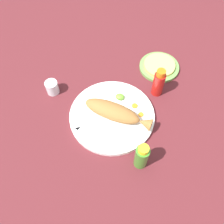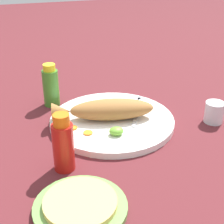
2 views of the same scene
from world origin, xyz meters
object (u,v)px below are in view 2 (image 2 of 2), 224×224
object	(u,v)px
fried_fish	(106,110)
hot_sauce_bottle_green	(51,86)
fork_far	(138,109)
salt_cup	(214,113)
hot_sauce_bottle_red	(63,144)
main_plate	(112,121)
fork_near	(125,105)
tortilla_plate	(80,208)

from	to	relation	value
fried_fish	hot_sauce_bottle_green	size ratio (longest dim) A/B	2.16
fork_far	salt_cup	distance (m)	0.22
hot_sauce_bottle_red	salt_cup	size ratio (longest dim) A/B	2.32
main_plate	hot_sauce_bottle_green	world-z (taller)	hot_sauce_bottle_green
fork_near	hot_sauce_bottle_red	distance (m)	0.33
fried_fish	salt_cup	world-z (taller)	fried_fish
hot_sauce_bottle_green	tortilla_plate	size ratio (longest dim) A/B	0.72
hot_sauce_bottle_green	salt_cup	distance (m)	0.50
tortilla_plate	salt_cup	bearing A→B (deg)	29.11
fork_near	salt_cup	world-z (taller)	salt_cup
main_plate	hot_sauce_bottle_red	world-z (taller)	hot_sauce_bottle_red
main_plate	hot_sauce_bottle_red	bearing A→B (deg)	-133.96
fried_fish	fork_far	world-z (taller)	fried_fish
tortilla_plate	hot_sauce_bottle_green	bearing A→B (deg)	88.97
fried_fish	hot_sauce_bottle_red	xyz separation A→B (m)	(-0.15, -0.17, 0.02)
fried_fish	fork_near	world-z (taller)	fried_fish
fork_far	hot_sauce_bottle_green	bearing A→B (deg)	85.42
fried_fish	hot_sauce_bottle_red	size ratio (longest dim) A/B	2.06
salt_cup	fork_far	bearing A→B (deg)	153.53
hot_sauce_bottle_green	hot_sauce_bottle_red	bearing A→B (deg)	-92.64
fork_near	hot_sauce_bottle_red	size ratio (longest dim) A/B	1.18
fried_fish	main_plate	bearing A→B (deg)	0.00
main_plate	fork_near	distance (m)	0.09
fried_fish	tortilla_plate	xyz separation A→B (m)	(-0.14, -0.32, -0.04)
hot_sauce_bottle_green	tortilla_plate	bearing A→B (deg)	-91.03
fork_far	tortilla_plate	world-z (taller)	fork_far
main_plate	fried_fish	xyz separation A→B (m)	(-0.02, 0.00, 0.04)
hot_sauce_bottle_red	fork_far	bearing A→B (deg)	38.10
salt_cup	tortilla_plate	distance (m)	0.51
fried_fish	salt_cup	distance (m)	0.31
salt_cup	fried_fish	bearing A→B (deg)	166.43
tortilla_plate	fried_fish	bearing A→B (deg)	66.13
main_plate	fork_near	xyz separation A→B (m)	(0.06, 0.07, 0.01)
tortilla_plate	fork_near	bearing A→B (deg)	60.53
hot_sauce_bottle_red	tortilla_plate	distance (m)	0.16
hot_sauce_bottle_red	hot_sauce_bottle_green	size ratio (longest dim) A/B	1.05
fried_fish	fork_far	xyz separation A→B (m)	(0.10, 0.03, -0.03)
fork_near	tortilla_plate	world-z (taller)	fork_near
fork_far	hot_sauce_bottle_green	world-z (taller)	hot_sauce_bottle_green
fork_far	hot_sauce_bottle_red	bearing A→B (deg)	155.00
fork_near	salt_cup	distance (m)	0.26
main_plate	tortilla_plate	xyz separation A→B (m)	(-0.16, -0.32, -0.00)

